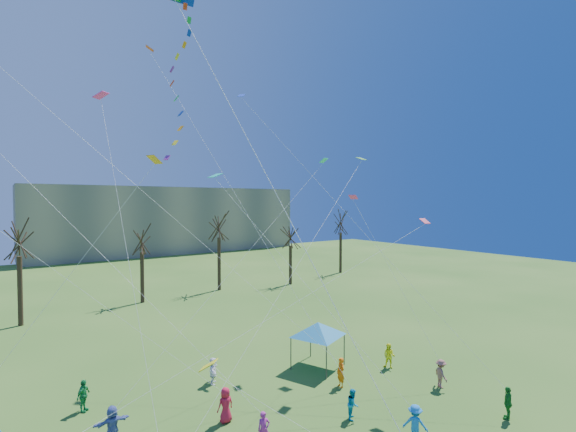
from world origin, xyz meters
TOP-DOWN VIEW (x-y plane):
  - distant_building at (22.00, 82.00)m, footprint 60.00×14.00m
  - bare_tree_row at (3.03, 36.61)m, footprint 70.92×9.03m
  - big_box_kite at (-3.38, 6.88)m, footprint 3.10×6.98m
  - canopy_tent_blue at (7.84, 11.02)m, footprint 3.97×3.97m
  - festival_crowd at (-0.79, 6.65)m, footprint 26.43×15.05m
  - small_kites_aloft at (-0.96, 11.13)m, footprint 28.67×18.47m

SIDE VIEW (x-z plane):
  - festival_crowd at x=-0.79m, z-range -0.05..1.78m
  - canopy_tent_blue at x=7.84m, z-range 1.11..4.31m
  - bare_tree_row at x=3.03m, z-range 1.66..12.55m
  - distant_building at x=22.00m, z-range 0.00..15.00m
  - small_kites_aloft at x=-0.96m, z-range -3.23..30.13m
  - big_box_kite at x=-3.38m, z-range 5.54..28.38m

